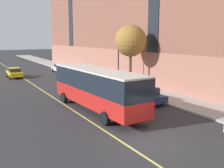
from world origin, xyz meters
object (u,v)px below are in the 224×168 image
at_px(parked_car_red_0, 89,78).
at_px(parked_car_navy_1, 145,95).
at_px(street_tree_far_uptown, 131,41).
at_px(parked_car_red_7, 74,72).
at_px(parked_car_white_5, 60,68).
at_px(street_lamp, 119,55).
at_px(city_bus, 96,87).
at_px(taxi_cab, 14,73).

height_order(parked_car_red_0, parked_car_navy_1, same).
height_order(parked_car_red_0, street_tree_far_uptown, street_tree_far_uptown).
bearing_deg(parked_car_red_7, parked_car_white_5, 89.24).
height_order(street_tree_far_uptown, street_lamp, street_tree_far_uptown).
relative_size(city_bus, taxi_cab, 2.56).
xyz_separation_m(city_bus, parked_car_red_0, (5.18, 12.82, -1.31)).
relative_size(city_bus, street_tree_far_uptown, 1.59).
bearing_deg(city_bus, parked_car_red_0, 68.00).
xyz_separation_m(parked_car_red_0, street_tree_far_uptown, (2.83, -5.94, 5.00)).
height_order(parked_car_white_5, street_lamp, street_lamp).
relative_size(city_bus, parked_car_navy_1, 2.56).
bearing_deg(taxi_cab, parked_car_navy_1, -70.49).
bearing_deg(parked_car_navy_1, city_bus, -177.00).
bearing_deg(parked_car_red_0, parked_car_navy_1, -89.10).
xyz_separation_m(parked_car_red_7, taxi_cab, (-8.11, 4.45, 0.00)).
height_order(parked_car_red_0, taxi_cab, same).
relative_size(city_bus, street_lamp, 1.92).
bearing_deg(street_lamp, parked_car_red_7, 99.10).
relative_size(parked_car_navy_1, parked_car_red_7, 1.06).
distance_m(parked_car_red_0, taxi_cab, 13.17).
relative_size(parked_car_navy_1, street_tree_far_uptown, 0.62).
bearing_deg(parked_car_red_0, street_lamp, -68.77).
bearing_deg(parked_car_navy_1, parked_car_white_5, 89.90).
relative_size(parked_car_white_5, parked_car_red_7, 1.01).
distance_m(parked_car_red_0, street_lamp, 6.17).
bearing_deg(street_tree_far_uptown, taxi_cab, 123.30).
bearing_deg(street_tree_far_uptown, parked_car_red_7, 102.61).
height_order(parked_car_red_7, street_lamp, street_lamp).
distance_m(parked_car_red_0, parked_car_navy_1, 12.54).
bearing_deg(street_lamp, parked_car_white_5, 95.32).
relative_size(parked_car_red_7, street_tree_far_uptown, 0.58).
bearing_deg(parked_car_navy_1, parked_car_red_7, 90.14).
relative_size(parked_car_red_7, street_lamp, 0.71).
height_order(parked_car_white_5, parked_car_red_7, same).
relative_size(parked_car_red_0, street_lamp, 0.69).
relative_size(street_tree_far_uptown, street_lamp, 1.21).
distance_m(parked_car_red_7, taxi_cab, 9.25).
xyz_separation_m(parked_car_red_0, parked_car_white_5, (0.24, 12.94, 0.00)).
bearing_deg(street_lamp, parked_car_red_0, 111.23).
relative_size(parked_car_white_5, taxi_cab, 0.95).
bearing_deg(taxi_cab, street_tree_far_uptown, -56.70).
bearing_deg(city_bus, street_tree_far_uptown, 40.65).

